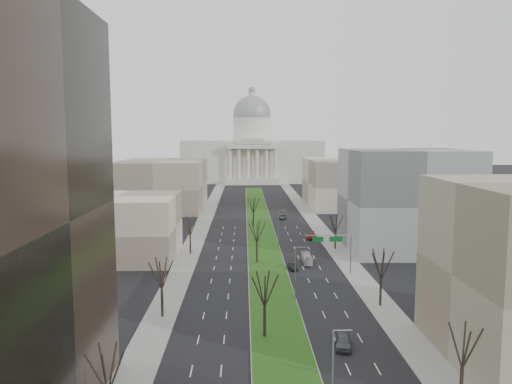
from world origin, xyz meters
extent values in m
plane|color=black|center=(0.00, 120.00, 0.00)|extent=(600.00, 600.00, 0.00)
cube|color=#999993|center=(0.00, 119.00, 0.07)|extent=(8.00, 222.00, 0.15)
cube|color=#1C4A13|center=(0.00, 119.00, 0.17)|extent=(7.70, 221.70, 0.06)
cube|color=gray|center=(-17.50, 95.00, 0.07)|extent=(5.00, 330.00, 0.15)
cube|color=gray|center=(17.50, 95.00, 0.07)|extent=(5.00, 330.00, 0.15)
cube|color=beige|center=(0.00, 270.00, 12.00)|extent=(80.00, 40.00, 24.00)
cube|color=beige|center=(0.00, 247.00, 2.00)|extent=(30.00, 6.00, 4.00)
cube|color=beige|center=(0.00, 247.00, 21.00)|extent=(28.00, 5.00, 2.50)
cube|color=beige|center=(0.00, 247.00, 23.00)|extent=(20.00, 5.00, 1.80)
cube|color=beige|center=(0.00, 247.00, 24.60)|extent=(12.00, 5.00, 1.60)
cylinder|color=beige|center=(0.00, 270.00, 30.00)|extent=(22.00, 22.00, 14.00)
sphere|color=gray|center=(0.00, 270.00, 39.00)|extent=(22.00, 22.00, 22.00)
cylinder|color=beige|center=(0.00, 270.00, 50.00)|extent=(4.00, 4.00, 4.00)
sphere|color=gray|center=(0.00, 270.00, 53.00)|extent=(4.00, 4.00, 4.00)
cylinder|color=beige|center=(-12.50, 247.00, 12.00)|extent=(2.00, 2.00, 16.00)
cylinder|color=beige|center=(-7.50, 247.00, 12.00)|extent=(2.00, 2.00, 16.00)
cylinder|color=beige|center=(-2.50, 247.00, 12.00)|extent=(2.00, 2.00, 16.00)
cylinder|color=beige|center=(2.50, 247.00, 12.00)|extent=(2.00, 2.00, 16.00)
cylinder|color=beige|center=(7.50, 247.00, 12.00)|extent=(2.00, 2.00, 16.00)
cylinder|color=beige|center=(12.50, 247.00, 12.00)|extent=(2.00, 2.00, 16.00)
cube|color=gray|center=(-33.00, 85.00, 7.00)|extent=(26.00, 22.00, 14.00)
cube|color=slate|center=(34.00, 92.00, 12.00)|extent=(28.00, 26.00, 24.00)
cube|color=gray|center=(-35.00, 160.00, 9.00)|extent=(30.00, 40.00, 18.00)
cube|color=gray|center=(35.00, 165.00, 9.00)|extent=(30.00, 40.00, 18.00)
cylinder|color=black|center=(-17.20, 48.00, 2.16)|extent=(0.40, 0.40, 4.32)
cylinder|color=black|center=(-17.20, 88.00, 2.11)|extent=(0.40, 0.40, 4.22)
cylinder|color=black|center=(17.20, 52.00, 2.21)|extent=(0.40, 0.40, 4.42)
cylinder|color=black|center=(17.20, 92.00, 2.02)|extent=(0.40, 0.40, 4.03)
cylinder|color=black|center=(-2.00, 40.00, 2.16)|extent=(0.40, 0.40, 4.32)
cylinder|color=black|center=(-2.00, 80.00, 2.16)|extent=(0.40, 0.40, 4.32)
cylinder|color=black|center=(-2.00, 120.00, 2.16)|extent=(0.40, 0.40, 4.32)
cylinder|color=gray|center=(3.70, 20.00, 4.50)|extent=(0.20, 0.20, 9.00)
cylinder|color=gray|center=(4.60, 20.00, 9.10)|extent=(1.80, 0.12, 0.12)
cylinder|color=gray|center=(3.70, 55.00, 4.50)|extent=(0.20, 0.20, 9.00)
cylinder|color=gray|center=(4.60, 55.00, 9.10)|extent=(1.80, 0.12, 0.12)
cylinder|color=gray|center=(3.70, 95.00, 4.50)|extent=(0.20, 0.20, 9.00)
cylinder|color=gray|center=(4.60, 95.00, 9.10)|extent=(1.80, 0.12, 0.12)
cylinder|color=gray|center=(16.20, 70.00, 4.00)|extent=(0.24, 0.24, 8.00)
cylinder|color=gray|center=(11.70, 70.00, 8.00)|extent=(9.00, 0.18, 0.18)
cube|color=#0C591E|center=(13.20, 70.08, 7.20)|extent=(2.60, 0.08, 1.00)
cube|color=#0C591E|center=(9.70, 70.08, 7.20)|extent=(2.20, 0.08, 1.00)
imported|color=#4B4E52|center=(8.12, 36.60, 0.85)|extent=(2.83, 5.24, 1.69)
imported|color=black|center=(5.20, 74.35, 0.68)|extent=(1.91, 4.29, 1.37)
imported|color=maroon|center=(13.11, 104.31, 0.79)|extent=(3.03, 5.72, 1.58)
imported|color=#4D5255|center=(7.92, 135.43, 0.68)|extent=(2.97, 5.21, 1.37)
imported|color=silver|center=(8.75, 79.39, 1.02)|extent=(1.80, 7.37, 2.05)
camera|label=1|loc=(-4.75, -25.32, 27.65)|focal=35.00mm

